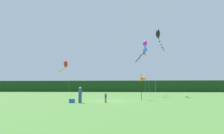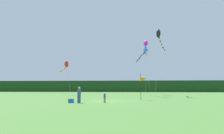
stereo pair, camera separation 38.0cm
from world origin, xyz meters
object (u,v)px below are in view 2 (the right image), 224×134
object	(u,v)px
cooler_box	(71,101)
banner_flag_pole	(143,79)
kite_black	(159,35)
kite_red	(66,65)
kite_magenta	(146,45)
person_child	(105,97)
kite_blue	(144,50)
person_adult	(79,94)

from	to	relation	value
cooler_box	banner_flag_pole	size ratio (longest dim) A/B	0.16
cooler_box	kite_black	size ratio (longest dim) A/B	0.04
kite_red	kite_magenta	bearing A→B (deg)	8.24
kite_red	kite_black	world-z (taller)	kite_black
person_child	kite_blue	distance (m)	17.53
person_adult	banner_flag_pole	distance (m)	8.92
kite_magenta	kite_black	xyz separation A→B (m)	(1.76, -7.19, 0.16)
person_adult	kite_red	size ratio (longest dim) A/B	0.22
kite_black	banner_flag_pole	bearing A→B (deg)	-111.65
banner_flag_pole	cooler_box	bearing A→B (deg)	-151.42
person_adult	kite_red	distance (m)	21.85
person_adult	kite_magenta	size ratio (longest dim) A/B	0.14
kite_blue	kite_red	bearing A→B (deg)	165.48
kite_magenta	kite_black	world-z (taller)	kite_black
cooler_box	kite_blue	world-z (taller)	kite_blue
kite_blue	kite_black	bearing A→B (deg)	-5.84
kite_magenta	person_child	bearing A→B (deg)	-107.89
kite_red	kite_magenta	size ratio (longest dim) A/B	0.62
banner_flag_pole	kite_black	distance (m)	13.91
person_adult	kite_black	world-z (taller)	kite_black
cooler_box	kite_red	world-z (taller)	kite_red
person_child	kite_blue	xyz separation A→B (m)	(5.81, 14.34, 8.23)
person_adult	banner_flag_pole	world-z (taller)	banner_flag_pole
banner_flag_pole	kite_magenta	distance (m)	19.39
kite_red	kite_blue	xyz separation A→B (m)	(16.72, -4.33, 2.21)
kite_magenta	kite_black	distance (m)	7.40
kite_red	cooler_box	bearing A→B (deg)	-69.24
kite_blue	kite_black	xyz separation A→B (m)	(2.80, -0.29, 2.69)
person_child	kite_black	distance (m)	19.77
kite_black	kite_magenta	bearing A→B (deg)	103.76
person_child	kite_black	world-z (taller)	kite_black
person_adult	kite_magenta	xyz separation A→B (m)	(9.54, 22.01, 10.41)
cooler_box	person_adult	bearing A→B (deg)	-15.64
banner_flag_pole	kite_magenta	world-z (taller)	kite_magenta
kite_magenta	kite_black	size ratio (longest dim) A/B	0.98
cooler_box	kite_red	size ratio (longest dim) A/B	0.07
person_child	banner_flag_pole	world-z (taller)	banner_flag_pole
kite_blue	person_child	bearing A→B (deg)	-112.06
person_adult	kite_red	world-z (taller)	kite_red
person_adult	kite_black	size ratio (longest dim) A/B	0.14
person_adult	cooler_box	world-z (taller)	person_adult
banner_flag_pole	kite_black	size ratio (longest dim) A/B	0.27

